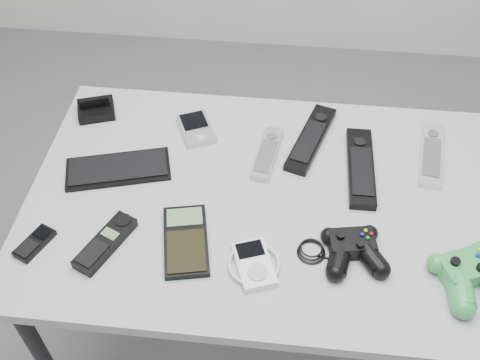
# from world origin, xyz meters

# --- Properties ---
(desk) EXTENTS (1.06, 0.68, 0.71)m
(desk) POSITION_xyz_m (0.05, 0.10, 0.65)
(desk) COLOR #A7A7A9
(desk) RESTS_ON floor
(pda_keyboard) EXTENTS (0.25, 0.16, 0.01)m
(pda_keyboard) POSITION_xyz_m (-0.30, 0.14, 0.72)
(pda_keyboard) COLOR black
(pda_keyboard) RESTS_ON desk
(dock_bracket) EXTENTS (0.11, 0.10, 0.05)m
(dock_bracket) POSITION_xyz_m (-0.40, 0.33, 0.74)
(dock_bracket) COLOR black
(dock_bracket) RESTS_ON desk
(pda) EXTENTS (0.11, 0.13, 0.02)m
(pda) POSITION_xyz_m (-0.14, 0.29, 0.72)
(pda) COLOR #ADADB4
(pda) RESTS_ON desk
(remote_silver_a) EXTENTS (0.07, 0.18, 0.02)m
(remote_silver_a) POSITION_xyz_m (0.04, 0.23, 0.72)
(remote_silver_a) COLOR #ADADB4
(remote_silver_a) RESTS_ON desk
(remote_black_a) EXTENTS (0.12, 0.24, 0.02)m
(remote_black_a) POSITION_xyz_m (0.14, 0.29, 0.72)
(remote_black_a) COLOR black
(remote_black_a) RESTS_ON desk
(remote_black_b) EXTENTS (0.06, 0.24, 0.02)m
(remote_black_b) POSITION_xyz_m (0.26, 0.20, 0.72)
(remote_black_b) COLOR black
(remote_black_b) RESTS_ON desk
(remote_silver_b) EXTENTS (0.08, 0.21, 0.02)m
(remote_silver_b) POSITION_xyz_m (0.42, 0.26, 0.72)
(remote_silver_b) COLOR silver
(remote_silver_b) RESTS_ON desk
(mobile_phone) EXTENTS (0.07, 0.10, 0.02)m
(mobile_phone) POSITION_xyz_m (-0.41, -0.08, 0.72)
(mobile_phone) COLOR black
(mobile_phone) RESTS_ON desk
(cordless_handset) EXTENTS (0.11, 0.16, 0.02)m
(cordless_handset) POSITION_xyz_m (-0.27, -0.07, 0.72)
(cordless_handset) COLOR black
(cordless_handset) RESTS_ON desk
(calculator) EXTENTS (0.12, 0.19, 0.02)m
(calculator) POSITION_xyz_m (-0.11, -0.04, 0.72)
(calculator) COLOR black
(calculator) RESTS_ON desk
(mp3_player) EXTENTS (0.14, 0.14, 0.02)m
(mp3_player) POSITION_xyz_m (0.04, -0.09, 0.72)
(mp3_player) COLOR white
(mp3_player) RESTS_ON desk
(controller_black) EXTENTS (0.24, 0.17, 0.04)m
(controller_black) POSITION_xyz_m (0.23, -0.04, 0.73)
(controller_black) COLOR black
(controller_black) RESTS_ON desk
(controller_green) EXTENTS (0.19, 0.20, 0.05)m
(controller_green) POSITION_xyz_m (0.46, -0.07, 0.74)
(controller_green) COLOR #258A33
(controller_green) RESTS_ON desk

